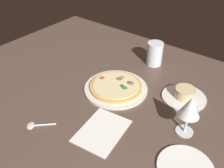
{
  "coord_description": "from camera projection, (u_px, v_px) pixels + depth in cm",
  "views": [
    {
      "loc": [
        52.91,
        -65.17,
        68.38
      ],
      "look_at": [
        1.18,
        1.23,
        7.0
      ],
      "focal_mm": 38.89,
      "sensor_mm": 36.0,
      "label": 1
    }
  ],
  "objects": [
    {
      "name": "water_glass",
      "position": [
        154.0,
        55.0,
        1.21
      ],
      "size": [
        7.89,
        7.89,
        11.6
      ],
      "color": "silver",
      "rests_on": "dining_table"
    },
    {
      "name": "dining_table",
      "position": [
        108.0,
        93.0,
        1.07
      ],
      "size": [
        150.0,
        110.0,
        4.0
      ],
      "primitive_type": "cube",
      "color": "brown",
      "rests_on": "ground"
    },
    {
      "name": "spoon",
      "position": [
        34.0,
        125.0,
        0.88
      ],
      "size": [
        9.14,
        9.02,
        1.0
      ],
      "color": "silver",
      "rests_on": "dining_table"
    },
    {
      "name": "paper_menu",
      "position": [
        102.0,
        131.0,
        0.86
      ],
      "size": [
        16.97,
        21.22,
        0.3
      ],
      "primitive_type": "cube",
      "rotation": [
        0.0,
        0.0,
        0.14
      ],
      "color": "white",
      "rests_on": "dining_table"
    },
    {
      "name": "ramekin_on_saucer",
      "position": [
        184.0,
        95.0,
        1.0
      ],
      "size": [
        18.2,
        18.2,
        4.96
      ],
      "color": "silver",
      "rests_on": "dining_table"
    },
    {
      "name": "side_plate",
      "position": [
        185.0,
        168.0,
        0.73
      ],
      "size": [
        17.36,
        17.36,
        0.9
      ],
      "primitive_type": "cylinder",
      "color": "white",
      "rests_on": "dining_table"
    },
    {
      "name": "wine_glass_far",
      "position": [
        190.0,
        108.0,
        0.79
      ],
      "size": [
        7.34,
        7.34,
        15.7
      ],
      "color": "silver",
      "rests_on": "dining_table"
    },
    {
      "name": "pizza_main",
      "position": [
        116.0,
        87.0,
        1.05
      ],
      "size": [
        27.57,
        27.57,
        3.28
      ],
      "color": "silver",
      "rests_on": "dining_table"
    }
  ]
}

